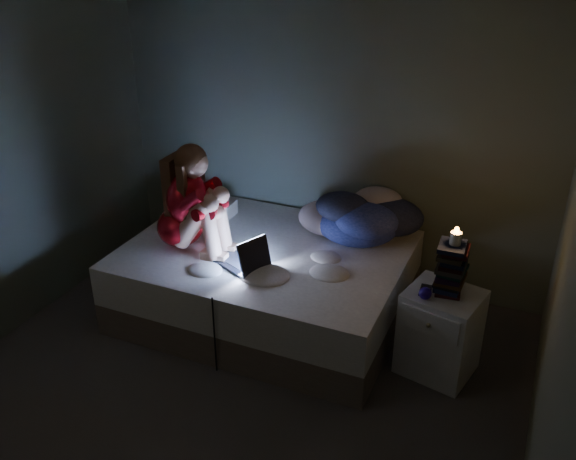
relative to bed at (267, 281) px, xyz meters
The scene contains 13 objects.
floor 1.15m from the bed, 81.12° to the right, with size 3.60×3.80×0.02m, color #413E3D.
wall_back 1.32m from the bed, 78.02° to the left, with size 3.60×0.02×2.60m, color #55624A.
wall_right 2.49m from the bed, 29.03° to the right, with size 0.02×3.80×2.60m, color #55624A.
bed is the anchor object (origin of this frame).
pillow 0.84m from the bed, 154.59° to the left, with size 0.41×0.29×0.12m, color white.
woman 0.93m from the bed, 158.68° to the right, with size 0.51×0.33×0.82m, color maroon, non-canonical shape.
laptop 0.50m from the bed, 102.80° to the right, with size 0.37×0.26×0.26m, color black, non-canonical shape.
clothes_pile 0.85m from the bed, 37.01° to the left, with size 0.67×0.54×0.40m, color navy, non-canonical shape.
nightstand 1.36m from the bed, ahead, with size 0.45×0.40×0.61m, color silver.
book_stack 1.46m from the bed, ahead, with size 0.19×0.25×0.36m, color black, non-canonical shape.
candle 1.55m from the bed, ahead, with size 0.07×0.07×0.08m, color beige.
phone 1.30m from the bed, 10.26° to the right, with size 0.07×0.14×0.01m, color black.
blue_orb 1.36m from the bed, 13.65° to the right, with size 0.08×0.08×0.08m, color navy.
Camera 1 is at (1.60, -2.55, 2.73)m, focal length 38.77 mm.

